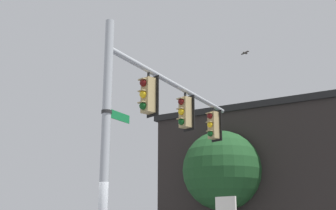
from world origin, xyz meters
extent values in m
cylinder|color=#ADB2B7|center=(0.00, 0.00, 3.37)|extent=(0.23, 0.23, 6.73)
cylinder|color=#ADB2B7|center=(1.35, -3.61, 5.95)|extent=(2.86, 7.29, 0.16)
cylinder|color=black|center=(0.69, -1.83, 5.78)|extent=(0.08, 0.08, 0.18)
cube|color=tan|center=(0.69, -1.83, 5.16)|extent=(0.36, 0.30, 1.05)
sphere|color=#590F0F|center=(0.69, -1.64, 5.51)|extent=(0.22, 0.22, 0.22)
cube|color=tan|center=(0.69, -1.62, 5.61)|extent=(0.24, 0.20, 0.03)
sphere|color=yellow|center=(0.69, -1.64, 5.16)|extent=(0.22, 0.22, 0.22)
cube|color=tan|center=(0.69, -1.62, 5.26)|extent=(0.24, 0.20, 0.03)
sphere|color=#0F4C19|center=(0.69, -1.64, 4.81)|extent=(0.22, 0.22, 0.22)
cube|color=tan|center=(0.69, -1.62, 4.91)|extent=(0.24, 0.20, 0.03)
cube|color=black|center=(0.69, -2.00, 5.16)|extent=(0.54, 0.03, 1.22)
cylinder|color=black|center=(1.53, -4.08, 5.78)|extent=(0.08, 0.08, 0.18)
cube|color=tan|center=(1.53, -4.08, 5.16)|extent=(0.36, 0.30, 1.05)
sphere|color=#590F0F|center=(1.53, -3.89, 5.51)|extent=(0.22, 0.22, 0.22)
cube|color=tan|center=(1.53, -3.87, 5.61)|extent=(0.24, 0.20, 0.03)
sphere|color=yellow|center=(1.53, -3.89, 5.16)|extent=(0.22, 0.22, 0.22)
cube|color=tan|center=(1.53, -3.87, 5.26)|extent=(0.24, 0.20, 0.03)
sphere|color=#0F4C19|center=(1.53, -3.89, 4.81)|extent=(0.22, 0.22, 0.22)
cube|color=tan|center=(1.53, -3.87, 4.91)|extent=(0.24, 0.20, 0.03)
cube|color=black|center=(1.53, -4.25, 5.16)|extent=(0.54, 0.03, 1.22)
cylinder|color=black|center=(2.36, -6.32, 5.78)|extent=(0.08, 0.08, 0.18)
cube|color=tan|center=(2.36, -6.32, 5.16)|extent=(0.36, 0.30, 1.05)
sphere|color=#590F0F|center=(2.36, -6.13, 5.51)|extent=(0.22, 0.22, 0.22)
cube|color=tan|center=(2.36, -6.11, 5.61)|extent=(0.24, 0.20, 0.03)
sphere|color=yellow|center=(2.36, -6.13, 5.16)|extent=(0.22, 0.22, 0.22)
cube|color=tan|center=(2.36, -6.11, 5.26)|extent=(0.24, 0.20, 0.03)
sphere|color=#0F4C19|center=(2.36, -6.13, 4.81)|extent=(0.22, 0.22, 0.22)
cube|color=tan|center=(2.36, -6.11, 4.91)|extent=(0.24, 0.20, 0.03)
cube|color=black|center=(2.36, -6.49, 5.16)|extent=(0.54, 0.03, 1.22)
cube|color=#147238|center=(0.20, -0.53, 4.24)|extent=(0.33, 0.81, 0.22)
cube|color=white|center=(0.20, -0.52, 4.24)|extent=(0.31, 0.81, 0.04)
cylinder|color=#262626|center=(0.00, 0.00, 4.24)|extent=(0.27, 0.27, 0.08)
ellipsoid|color=#4C4742|center=(1.22, -7.05, 8.01)|extent=(0.11, 0.27, 0.08)
cube|color=#4C4742|center=(1.20, -7.05, 8.02)|extent=(0.35, 0.10, 0.03)
cube|color=#4C4742|center=(1.24, -7.05, 8.02)|extent=(0.35, 0.10, 0.05)
cube|color=#282321|center=(3.97, -11.82, 3.23)|extent=(10.72, 8.00, 6.46)
cube|color=#193F1E|center=(4.90, -14.58, 3.55)|extent=(8.47, 3.69, 0.30)
cube|color=black|center=(3.97, -11.82, 6.61)|extent=(11.15, 8.32, 0.30)
sphere|color=#1E4C23|center=(4.15, -8.65, 3.75)|extent=(3.51, 3.51, 3.51)
camera|label=1|loc=(-9.02, 5.59, 1.63)|focal=46.17mm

